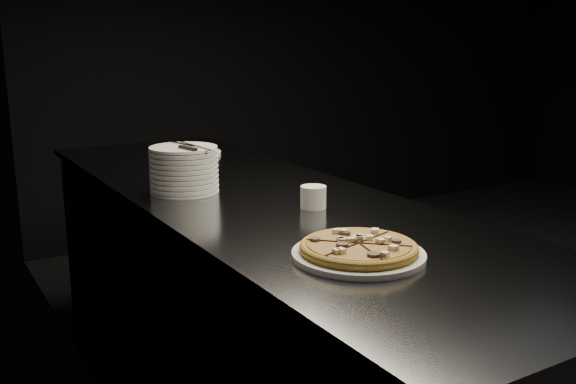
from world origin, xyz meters
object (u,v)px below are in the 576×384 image
counter (256,326)px  pizza_tomato (186,151)px  cutlery (188,146)px  ramekin (313,196)px  plate_stack (184,169)px  pizza_mushroom (359,250)px

counter → pizza_tomato: pizza_tomato is taller
cutlery → ramekin: 0.46m
counter → ramekin: size_ratio=32.63×
pizza_tomato → plate_stack: 0.70m
ramekin → cutlery: bearing=121.3°
plate_stack → ramekin: bearing=-58.9°
pizza_mushroom → cutlery: bearing=95.3°
pizza_tomato → cutlery: (-0.26, -0.66, 0.13)m
counter → pizza_mushroom: (-0.10, -0.68, 0.48)m
plate_stack → counter: bearing=-38.1°
pizza_tomato → ramekin: bearing=-91.6°
counter → cutlery: (-0.17, 0.12, 0.61)m
counter → pizza_mushroom: 0.83m
pizza_tomato → cutlery: 0.72m
counter → plate_stack: bearing=141.9°
pizza_tomato → pizza_mushroom: bearing=-97.2°
pizza_tomato → ramekin: (-0.03, -1.04, 0.02)m
counter → pizza_tomato: 0.92m
plate_stack → pizza_mushroom: bearing=-84.2°
counter → cutlery: 0.64m
counter → ramekin: (0.06, -0.25, 0.49)m
ramekin → counter: bearing=102.8°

